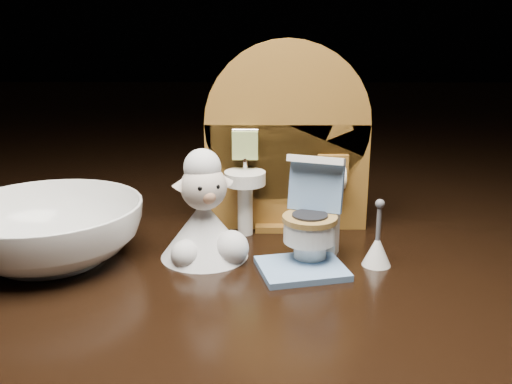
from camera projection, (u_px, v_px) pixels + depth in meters
backdrop_panel at (286, 148)px, 0.45m from camera, size 0.13×0.05×0.15m
toy_toilet at (313, 222)px, 0.40m from camera, size 0.04×0.05×0.08m
bath_mat at (302, 268)px, 0.39m from camera, size 0.07×0.06×0.00m
toilet_brush at (377, 248)px, 0.39m from camera, size 0.02×0.02×0.05m
plush_lamb at (205, 220)px, 0.40m from camera, size 0.06×0.06×0.08m
ceramic_bowl at (49, 232)px, 0.40m from camera, size 0.15×0.15×0.04m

